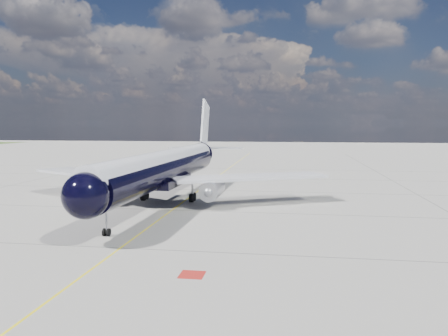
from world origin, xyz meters
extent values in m
plane|color=#99958D|center=(0.00, 30.00, 0.00)|extent=(320.00, 320.00, 0.00)
cube|color=yellow|center=(0.00, 25.00, 0.00)|extent=(0.16, 160.00, 0.01)
cube|color=maroon|center=(6.80, -10.00, 0.00)|extent=(1.60, 1.60, 0.01)
cylinder|color=black|center=(-2.06, 14.18, 4.06)|extent=(4.76, 36.81, 3.67)
sphere|color=black|center=(-2.63, -5.14, 4.06)|extent=(3.78, 3.78, 3.67)
cone|color=black|center=(-1.38, 36.88, 4.64)|extent=(3.87, 6.87, 3.67)
cylinder|color=silver|center=(-2.06, 14.18, 4.98)|extent=(4.01, 38.72, 2.86)
cube|color=black|center=(-2.64, -5.33, 4.59)|extent=(2.35, 1.23, 0.53)
cube|color=silver|center=(-12.16, 15.93, 3.19)|extent=(18.51, 13.39, 0.31)
cube|color=silver|center=(8.13, 15.33, 3.19)|extent=(18.77, 12.55, 0.31)
cube|color=black|center=(-2.06, 14.18, 2.71)|extent=(4.34, 9.78, 0.97)
cylinder|color=silver|center=(-8.39, 12.44, 2.08)|extent=(2.30, 4.51, 2.16)
cylinder|color=silver|center=(4.16, 12.06, 2.08)|extent=(2.30, 4.51, 2.16)
sphere|color=gray|center=(-8.45, 10.41, 2.08)|extent=(1.09, 1.09, 1.06)
sphere|color=gray|center=(4.10, 10.03, 2.08)|extent=(1.09, 1.09, 1.06)
cube|color=silver|center=(-8.39, 12.63, 2.80)|extent=(0.30, 3.10, 1.06)
cube|color=silver|center=(4.17, 12.26, 2.80)|extent=(0.30, 3.10, 1.06)
cube|color=silver|center=(-1.40, 36.40, 9.57)|extent=(0.49, 6.14, 8.24)
cube|color=silver|center=(-1.38, 36.88, 5.41)|extent=(12.65, 3.46, 0.21)
cylinder|color=gray|center=(-2.53, -1.76, 1.21)|extent=(0.18, 0.18, 2.03)
cylinder|color=black|center=(-2.73, -1.75, 0.34)|extent=(0.19, 0.68, 0.68)
cylinder|color=black|center=(-2.34, -1.76, 0.34)|extent=(0.19, 0.68, 0.68)
cylinder|color=gray|center=(-5.11, 15.72, 1.30)|extent=(0.26, 0.26, 1.84)
cylinder|color=gray|center=(1.08, 15.54, 1.30)|extent=(0.26, 0.26, 1.84)
cylinder|color=black|center=(-5.12, 15.19, 0.53)|extent=(0.47, 1.08, 1.06)
cylinder|color=black|center=(-5.09, 16.25, 0.53)|extent=(0.47, 1.08, 1.06)
cylinder|color=black|center=(1.06, 15.01, 0.53)|extent=(0.47, 1.08, 1.06)
cylinder|color=black|center=(1.09, 16.07, 0.53)|extent=(0.47, 1.08, 1.06)
camera|label=1|loc=(12.84, -36.31, 9.60)|focal=35.00mm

